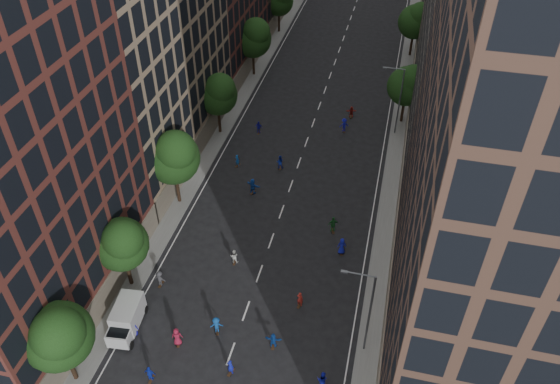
{
  "coord_description": "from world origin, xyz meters",
  "views": [
    {
      "loc": [
        10.03,
        -15.22,
        39.03
      ],
      "look_at": [
        -0.37,
        27.85,
        2.0
      ],
      "focal_mm": 35.0,
      "sensor_mm": 36.0,
      "label": 1
    }
  ],
  "objects_px": {
    "streetlamp_near": "(367,310)",
    "skater_2": "(322,380)",
    "streetlamp_far": "(398,98)",
    "skater_0": "(133,328)",
    "skater_1": "(230,367)",
    "cargo_van": "(126,318)"
  },
  "relations": [
    {
      "from": "skater_1",
      "to": "streetlamp_far",
      "type": "bearing_deg",
      "value": -86.68
    },
    {
      "from": "skater_0",
      "to": "skater_1",
      "type": "height_order",
      "value": "skater_0"
    },
    {
      "from": "skater_2",
      "to": "skater_0",
      "type": "bearing_deg",
      "value": 1.32
    },
    {
      "from": "streetlamp_far",
      "to": "skater_1",
      "type": "bearing_deg",
      "value": -104.62
    },
    {
      "from": "streetlamp_far",
      "to": "skater_1",
      "type": "distance_m",
      "value": 39.15
    },
    {
      "from": "cargo_van",
      "to": "skater_2",
      "type": "xyz_separation_m",
      "value": [
        17.12,
        -1.53,
        -0.4
      ]
    },
    {
      "from": "cargo_van",
      "to": "skater_0",
      "type": "xyz_separation_m",
      "value": [
        0.81,
        -0.5,
        -0.39
      ]
    },
    {
      "from": "skater_0",
      "to": "skater_2",
      "type": "xyz_separation_m",
      "value": [
        16.31,
        -1.03,
        -0.01
      ]
    },
    {
      "from": "streetlamp_near",
      "to": "streetlamp_far",
      "type": "height_order",
      "value": "same"
    },
    {
      "from": "streetlamp_far",
      "to": "skater_2",
      "type": "relative_size",
      "value": 5.15
    },
    {
      "from": "streetlamp_near",
      "to": "skater_2",
      "type": "bearing_deg",
      "value": -121.89
    },
    {
      "from": "streetlamp_far",
      "to": "skater_1",
      "type": "height_order",
      "value": "streetlamp_far"
    },
    {
      "from": "skater_1",
      "to": "cargo_van",
      "type": "bearing_deg",
      "value": 6.09
    },
    {
      "from": "cargo_van",
      "to": "skater_1",
      "type": "xyz_separation_m",
      "value": [
        9.86,
        -2.07,
        -0.49
      ]
    },
    {
      "from": "streetlamp_near",
      "to": "skater_0",
      "type": "xyz_separation_m",
      "value": [
        -18.87,
        -3.08,
        -4.28
      ]
    },
    {
      "from": "streetlamp_far",
      "to": "skater_0",
      "type": "xyz_separation_m",
      "value": [
        -18.87,
        -36.08,
        -4.28
      ]
    },
    {
      "from": "streetlamp_near",
      "to": "skater_2",
      "type": "relative_size",
      "value": 5.15
    },
    {
      "from": "streetlamp_near",
      "to": "skater_2",
      "type": "distance_m",
      "value": 6.47
    },
    {
      "from": "streetlamp_near",
      "to": "skater_0",
      "type": "height_order",
      "value": "streetlamp_near"
    },
    {
      "from": "cargo_van",
      "to": "skater_0",
      "type": "distance_m",
      "value": 1.03
    },
    {
      "from": "streetlamp_far",
      "to": "skater_2",
      "type": "xyz_separation_m",
      "value": [
        -2.56,
        -37.11,
        -4.29
      ]
    },
    {
      "from": "streetlamp_near",
      "to": "skater_2",
      "type": "height_order",
      "value": "streetlamp_near"
    }
  ]
}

